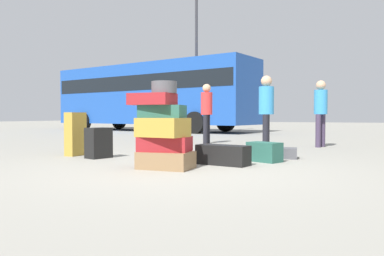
% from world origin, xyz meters
% --- Properties ---
extents(ground_plane, '(80.00, 80.00, 0.00)m').
position_xyz_m(ground_plane, '(0.00, 0.00, 0.00)').
color(ground_plane, gray).
extents(suitcase_tower, '(0.86, 0.64, 1.20)m').
position_xyz_m(suitcase_tower, '(-0.22, -0.02, 0.52)').
color(suitcase_tower, olive).
rests_on(suitcase_tower, ground).
extents(suitcase_black_behind_tower, '(0.37, 0.46, 0.52)m').
position_xyz_m(suitcase_black_behind_tower, '(-1.86, 0.67, 0.26)').
color(suitcase_black_behind_tower, black).
rests_on(suitcase_black_behind_tower, ground).
extents(suitcase_tan_left_side, '(0.22, 0.38, 0.79)m').
position_xyz_m(suitcase_tan_left_side, '(-2.50, 0.84, 0.40)').
color(suitcase_tan_left_side, '#B28C33').
rests_on(suitcase_tan_left_side, ground).
extents(suitcase_teal_foreground_far, '(0.59, 0.48, 0.31)m').
position_xyz_m(suitcase_teal_foreground_far, '(0.87, 1.34, 0.15)').
color(suitcase_teal_foreground_far, '#26594C').
rests_on(suitcase_teal_foreground_far, ground).
extents(suitcase_black_upright_blue, '(0.83, 0.43, 0.29)m').
position_xyz_m(suitcase_black_upright_blue, '(0.40, 0.69, 0.15)').
color(suitcase_black_upright_blue, black).
rests_on(suitcase_black_upright_blue, ground).
extents(suitcase_charcoal_right_side, '(0.80, 0.47, 0.18)m').
position_xyz_m(suitcase_charcoal_right_side, '(0.91, 1.92, 0.09)').
color(suitcase_charcoal_right_side, '#4C4C51').
rests_on(suitcase_charcoal_right_side, ground).
extents(person_bearded_onlooker, '(0.30, 0.34, 1.53)m').
position_xyz_m(person_bearded_onlooker, '(0.52, 2.95, 0.91)').
color(person_bearded_onlooker, black).
rests_on(person_bearded_onlooker, ground).
extents(person_tourist_with_camera, '(0.30, 0.34, 1.56)m').
position_xyz_m(person_tourist_with_camera, '(-1.46, 4.64, 0.93)').
color(person_tourist_with_camera, black).
rests_on(person_tourist_with_camera, ground).
extents(person_passerby_in_red, '(0.30, 0.33, 1.55)m').
position_xyz_m(person_passerby_in_red, '(1.38, 4.68, 0.92)').
color(person_passerby_in_red, '#3F334C').
rests_on(person_passerby_in_red, ground).
extents(parked_bus, '(10.93, 4.40, 3.15)m').
position_xyz_m(parked_bus, '(-7.16, 11.50, 1.83)').
color(parked_bus, '#1E4CA5').
rests_on(parked_bus, ground).
extents(lamp_post, '(0.36, 0.36, 7.29)m').
position_xyz_m(lamp_post, '(-4.34, 10.55, 4.64)').
color(lamp_post, '#333338').
rests_on(lamp_post, ground).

